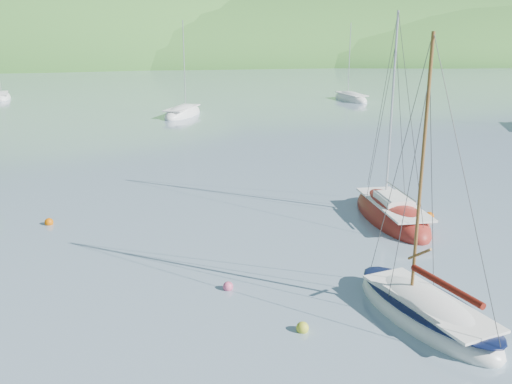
{
  "coord_description": "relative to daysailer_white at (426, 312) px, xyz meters",
  "views": [
    {
      "loc": [
        -3.2,
        -16.99,
        9.92
      ],
      "look_at": [
        0.19,
        8.0,
        2.49
      ],
      "focal_mm": 40.0,
      "sensor_mm": 36.0,
      "label": 1
    }
  ],
  "objects": [
    {
      "name": "sloop_red",
      "position": [
        2.64,
        10.36,
        -0.01
      ],
      "size": [
        2.87,
        7.85,
        11.51
      ],
      "rotation": [
        0.0,
        0.0,
        0.03
      ],
      "color": "maroon",
      "rests_on": "ground"
    },
    {
      "name": "daysailer_white",
      "position": [
        0.0,
        0.0,
        0.0
      ],
      "size": [
        4.35,
        7.21,
        10.43
      ],
      "rotation": [
        0.0,
        0.0,
        0.29
      ],
      "color": "white",
      "rests_on": "ground"
    },
    {
      "name": "distant_sloop_b",
      "position": [
        14.96,
        58.52,
        -0.05
      ],
      "size": [
        4.05,
        8.12,
        11.06
      ],
      "rotation": [
        0.0,
        0.0,
        0.18
      ],
      "color": "white",
      "rests_on": "ground"
    },
    {
      "name": "distant_sloop_c",
      "position": [
        -32.73,
        66.84,
        -0.06
      ],
      "size": [
        3.99,
        7.13,
        9.63
      ],
      "rotation": [
        0.0,
        0.0,
        0.25
      ],
      "color": "white",
      "rests_on": "ground"
    },
    {
      "name": "ground",
      "position": [
        -5.11,
        0.01,
        -0.23
      ],
      "size": [
        700.0,
        700.0,
        0.0
      ],
      "primitive_type": "plane",
      "color": "gray",
      "rests_on": "ground"
    },
    {
      "name": "shoreline_hills",
      "position": [
        -14.77,
        172.43,
        -0.23
      ],
      "size": [
        690.0,
        135.0,
        56.0
      ],
      "color": "#31742C",
      "rests_on": "ground"
    },
    {
      "name": "distant_sloop_a",
      "position": [
        -7.9,
        47.88,
        -0.04
      ],
      "size": [
        5.7,
        8.38,
        11.31
      ],
      "rotation": [
        0.0,
        0.0,
        -0.41
      ],
      "color": "white",
      "rests_on": "ground"
    },
    {
      "name": "mooring_buoys",
      "position": [
        -4.29,
        6.97,
        -0.11
      ],
      "size": [
        20.33,
        12.65,
        0.5
      ],
      "color": "gold",
      "rests_on": "ground"
    }
  ]
}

